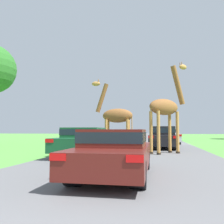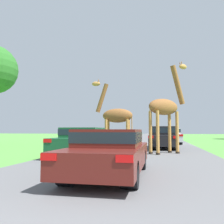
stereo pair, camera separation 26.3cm
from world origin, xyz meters
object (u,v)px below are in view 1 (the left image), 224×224
object	(u,v)px
giraffe_near_road	(116,116)
car_far_ahead	(169,135)
giraffe_companion	(166,108)
car_rear_follower	(84,141)
car_queue_left	(169,134)
car_lead_maroon	(115,151)
car_verge_right	(162,137)
car_queue_right	(113,136)

from	to	relation	value
giraffe_near_road	car_far_ahead	world-z (taller)	giraffe_near_road
giraffe_companion	car_rear_follower	world-z (taller)	giraffe_companion
car_queue_left	car_lead_maroon	bearing A→B (deg)	-96.46
car_far_ahead	giraffe_near_road	bearing A→B (deg)	-113.67
car_far_ahead	car_verge_right	size ratio (longest dim) A/B	1.07
car_queue_left	car_far_ahead	distance (m)	7.61
giraffe_companion	car_queue_left	xyz separation A→B (m)	(1.05, 17.42, -1.68)
car_lead_maroon	car_queue_left	bearing A→B (deg)	83.54
car_queue_right	car_rear_follower	xyz separation A→B (m)	(0.30, -9.65, 0.05)
giraffe_near_road	giraffe_companion	world-z (taller)	giraffe_companion
giraffe_companion	car_queue_left	bearing A→B (deg)	135.34
car_lead_maroon	car_queue_right	bearing A→B (deg)	100.46
giraffe_near_road	car_rear_follower	xyz separation A→B (m)	(-0.99, -3.47, -1.39)
giraffe_companion	car_verge_right	world-z (taller)	giraffe_companion
giraffe_near_road	car_far_ahead	distance (m)	9.26
car_lead_maroon	car_verge_right	bearing A→B (deg)	81.49
car_verge_right	car_lead_maroon	bearing A→B (deg)	-98.51
car_lead_maroon	car_far_ahead	distance (m)	16.76
car_verge_right	car_rear_follower	distance (m)	6.90
car_far_ahead	car_queue_left	bearing A→B (deg)	86.74
car_queue_right	car_lead_maroon	bearing A→B (deg)	-79.54
giraffe_near_road	car_lead_maroon	world-z (taller)	giraffe_near_road
giraffe_near_road	car_queue_right	size ratio (longest dim) A/B	1.11
giraffe_companion	car_lead_maroon	bearing A→B (deg)	-55.26
car_queue_right	car_rear_follower	size ratio (longest dim) A/B	0.94
car_queue_right	car_queue_left	distance (m)	11.19
car_lead_maroon	car_rear_follower	size ratio (longest dim) A/B	1.00
car_queue_left	car_verge_right	distance (m)	13.82
car_rear_follower	car_queue_right	bearing A→B (deg)	91.78
car_rear_follower	car_lead_maroon	bearing A→B (deg)	-63.58
car_queue_right	car_verge_right	bearing A→B (deg)	-43.27
car_rear_follower	giraffe_near_road	bearing A→B (deg)	74.05
car_verge_right	giraffe_companion	bearing A→B (deg)	-87.87
giraffe_near_road	car_queue_right	distance (m)	6.47
giraffe_companion	car_verge_right	distance (m)	4.02
giraffe_near_road	car_far_ahead	size ratio (longest dim) A/B	0.97
car_queue_left	giraffe_near_road	bearing A→B (deg)	-104.41
car_rear_follower	giraffe_companion	bearing A→B (deg)	26.66
car_lead_maroon	car_rear_follower	world-z (taller)	car_rear_follower
car_queue_right	car_far_ahead	world-z (taller)	car_far_ahead
car_far_ahead	car_queue_right	bearing A→B (deg)	-156.07
car_lead_maroon	car_queue_left	distance (m)	24.36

